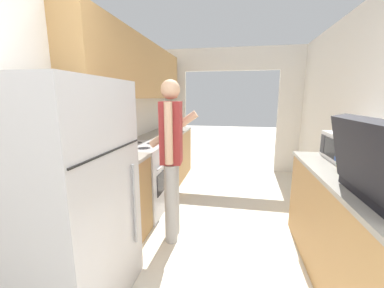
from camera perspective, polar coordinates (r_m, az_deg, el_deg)
wall_left at (r=3.08m, az=-18.38°, el=10.92°), size 0.38×6.67×2.50m
wall_far_with_doorway at (r=5.01m, az=9.29°, el=10.42°), size 3.19×0.06×2.50m
counter_left at (r=3.81m, az=-8.62°, el=-5.08°), size 0.62×3.04×0.91m
counter_right at (r=2.38m, az=34.95°, el=-17.45°), size 0.62×1.80×0.91m
refrigerator at (r=1.91m, az=-28.38°, el=-11.67°), size 0.77×0.84×1.64m
range_oven at (r=3.23m, az=-12.33°, el=-8.15°), size 0.66×0.73×1.05m
person at (r=2.46m, az=-4.99°, el=-3.09°), size 0.54×0.40×1.69m
microwave at (r=2.71m, az=33.68°, el=-0.73°), size 0.35×0.50×0.26m
book_stack at (r=2.29m, az=35.03°, el=-4.73°), size 0.23×0.30×0.11m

